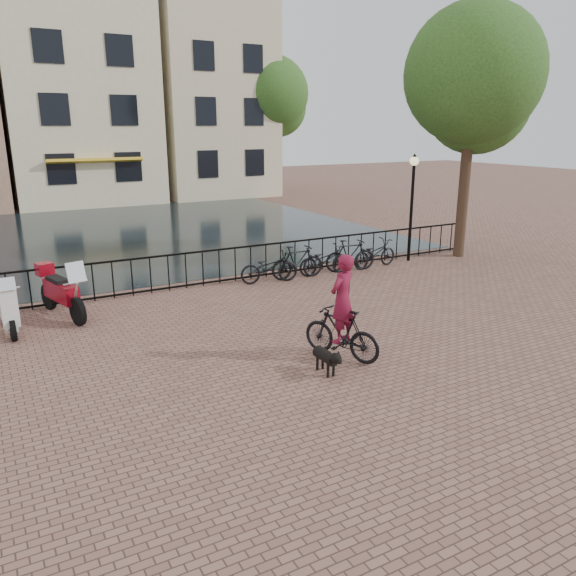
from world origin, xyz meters
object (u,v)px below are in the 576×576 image
cyclist (342,313)px  dog (325,359)px  motorcycle (61,286)px  scooter (7,301)px  lamp_post (413,190)px

cyclist → dog: cyclist is taller
dog → motorcycle: motorcycle is taller
cyclist → scooter: 7.33m
lamp_post → motorcycle: 11.22m
scooter → motorcycle: bearing=21.7°
lamp_post → motorcycle: size_ratio=1.57×
lamp_post → cyclist: 8.95m
scooter → dog: bearing=-48.7°
dog → motorcycle: bearing=122.8°
motorcycle → cyclist: bearing=-65.3°
cyclist → motorcycle: cyclist is taller
dog → motorcycle: 6.85m
lamp_post → cyclist: lamp_post is taller
lamp_post → motorcycle: lamp_post is taller
lamp_post → scooter: (-12.27, -1.08, -1.66)m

